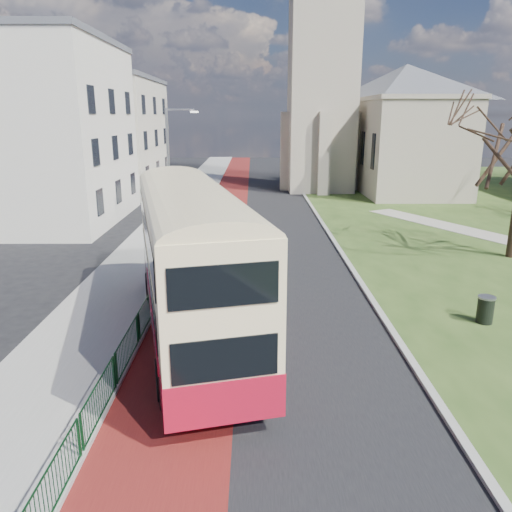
{
  "coord_description": "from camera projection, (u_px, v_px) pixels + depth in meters",
  "views": [
    {
      "loc": [
        1.02,
        -14.99,
        7.67
      ],
      "look_at": [
        1.14,
        5.04,
        2.0
      ],
      "focal_mm": 35.0,
      "sensor_mm": 36.0,
      "label": 1
    }
  ],
  "objects": [
    {
      "name": "kerb_west",
      "position": [
        197.0,
        225.0,
        35.72
      ],
      "size": [
        0.25,
        120.0,
        0.13
      ],
      "primitive_type": "cube",
      "color": "#999993",
      "rests_on": "ground"
    },
    {
      "name": "pedestrian_railing",
      "position": [
        155.0,
        298.0,
        20.19
      ],
      "size": [
        0.07,
        24.0,
        1.12
      ],
      "color": "#0C3517",
      "rests_on": "ground"
    },
    {
      "name": "streetlamp",
      "position": [
        171.0,
        164.0,
        32.55
      ],
      "size": [
        2.13,
        0.18,
        8.0
      ],
      "color": "gray",
      "rests_on": "pavement_west"
    },
    {
      "name": "litter_bin",
      "position": [
        485.0,
        309.0,
        18.91
      ],
      "size": [
        0.86,
        0.86,
        1.05
      ],
      "rotation": [
        0.0,
        0.0,
        0.41
      ],
      "color": "black",
      "rests_on": "grass_green"
    },
    {
      "name": "street_block_far",
      "position": [
        107.0,
        134.0,
        51.42
      ],
      "size": [
        10.3,
        16.3,
        11.5
      ],
      "color": "beige",
      "rests_on": "ground"
    },
    {
      "name": "pavement_west",
      "position": [
        169.0,
        225.0,
        35.7
      ],
      "size": [
        4.0,
        120.0,
        0.12
      ],
      "primitive_type": "cube",
      "color": "gray",
      "rests_on": "ground"
    },
    {
      "name": "bus",
      "position": [
        191.0,
        257.0,
        17.05
      ],
      "size": [
        5.81,
        12.92,
        5.26
      ],
      "rotation": [
        0.0,
        0.0,
        0.24
      ],
      "color": "#A50F25",
      "rests_on": "ground"
    },
    {
      "name": "road_carriageway",
      "position": [
        260.0,
        226.0,
        35.76
      ],
      "size": [
        9.0,
        120.0,
        0.01
      ],
      "primitive_type": "cube",
      "color": "black",
      "rests_on": "ground"
    },
    {
      "name": "gothic_church",
      "position": [
        369.0,
        58.0,
        49.57
      ],
      "size": [
        16.38,
        18.0,
        40.0
      ],
      "color": "#9F9281",
      "rests_on": "ground"
    },
    {
      "name": "kerb_east",
      "position": [
        320.0,
        220.0,
        37.7
      ],
      "size": [
        0.25,
        80.0,
        0.13
      ],
      "primitive_type": "cube",
      "color": "#999993",
      "rests_on": "ground"
    },
    {
      "name": "bus_lane",
      "position": [
        222.0,
        226.0,
        35.74
      ],
      "size": [
        3.4,
        120.0,
        0.01
      ],
      "primitive_type": "cube",
      "color": "#591414",
      "rests_on": "ground"
    },
    {
      "name": "street_block_near",
      "position": [
        44.0,
        132.0,
        35.82
      ],
      "size": [
        10.3,
        14.3,
        13.0
      ],
      "color": "silver",
      "rests_on": "ground"
    },
    {
      "name": "ground",
      "position": [
        222.0,
        356.0,
        16.51
      ],
      "size": [
        160.0,
        160.0,
        0.0
      ],
      "primitive_type": "plane",
      "color": "black",
      "rests_on": "ground"
    }
  ]
}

